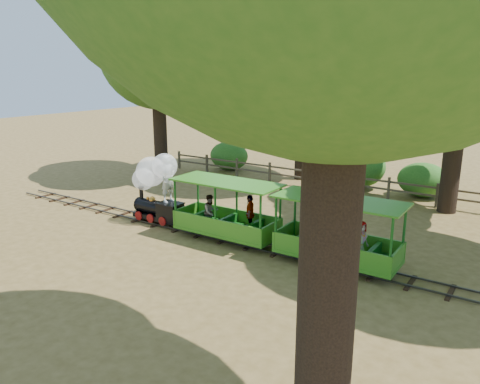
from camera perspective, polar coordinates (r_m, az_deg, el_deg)
The scene contains 11 objects.
ground at distance 15.79m, azimuth -1.60°, elevation -5.83°, with size 90.00×90.00×0.00m, color #9D7E43.
track at distance 15.76m, azimuth -1.60°, elevation -5.60°, with size 22.00×1.00×0.10m.
locomotive at distance 17.39m, azimuth -10.27°, elevation 1.18°, with size 2.34×1.10×2.68m.
carriage_front at distance 15.49m, azimuth -1.55°, elevation -3.09°, with size 3.69×1.51×1.92m.
carriage_rear at distance 13.80m, azimuth 11.35°, elevation -5.58°, with size 3.69×1.51×1.92m.
oak_nw at distance 24.94m, azimuth -10.08°, elevation 17.27°, with size 7.29×6.42×9.37m.
oak_ne at distance 19.88m, azimuth 25.79°, elevation 16.00°, with size 6.81×5.99×8.93m.
fence at distance 22.36m, azimuth 10.30°, elevation 1.68°, with size 18.10×0.10×1.00m.
shrub_west at distance 26.50m, azimuth -1.35°, elevation 4.43°, with size 2.30×1.77×1.59m, color #2D6B1E.
shrub_mid_w at distance 23.12m, azimuth 13.72°, elevation 3.09°, with size 3.01×2.31×2.08m, color #2D6B1E.
shrub_mid_e at distance 22.32m, azimuth 21.41°, elevation 1.37°, with size 2.23×1.72×1.54m, color #2D6B1E.
Camera 1 is at (8.55, -12.05, 5.56)m, focal length 35.00 mm.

